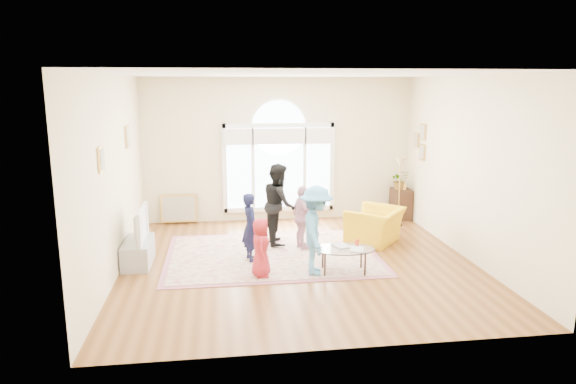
{
  "coord_description": "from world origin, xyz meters",
  "views": [
    {
      "loc": [
        -1.32,
        -8.37,
        3.04
      ],
      "look_at": [
        -0.15,
        0.3,
        1.2
      ],
      "focal_mm": 32.0,
      "sensor_mm": 36.0,
      "label": 1
    }
  ],
  "objects": [
    {
      "name": "television",
      "position": [
        -2.74,
        0.3,
        0.71
      ],
      "size": [
        0.17,
        1.01,
        0.58
      ],
      "color": "black",
      "rests_on": "tv_console"
    },
    {
      "name": "plant_pedestal",
      "position": [
        2.7,
        2.58,
        0.35
      ],
      "size": [
        0.2,
        0.2,
        0.7
      ],
      "primitive_type": "cylinder",
      "color": "white",
      "rests_on": "ground"
    },
    {
      "name": "side_cabinet",
      "position": [
        2.78,
        2.64,
        0.35
      ],
      "size": [
        0.4,
        0.5,
        0.7
      ],
      "primitive_type": "cube",
      "color": "black",
      "rests_on": "ground"
    },
    {
      "name": "floor_lamp",
      "position": [
        2.52,
        2.09,
        1.28
      ],
      "size": [
        0.31,
        0.31,
        1.51
      ],
      "color": "black",
      "rests_on": "ground"
    },
    {
      "name": "area_rug",
      "position": [
        -0.42,
        0.47,
        0.01
      ],
      "size": [
        3.6,
        2.6,
        0.02
      ],
      "primitive_type": "cube",
      "color": "beige",
      "rests_on": "ground"
    },
    {
      "name": "room_shell",
      "position": [
        0.01,
        2.83,
        1.57
      ],
      "size": [
        6.0,
        6.0,
        6.0
      ],
      "color": "beige",
      "rests_on": "ground"
    },
    {
      "name": "coffee_table",
      "position": [
        0.65,
        -0.57,
        0.4
      ],
      "size": [
        1.08,
        0.75,
        0.54
      ],
      "rotation": [
        0.0,
        0.0,
        -0.11
      ],
      "color": "silver",
      "rests_on": "ground"
    },
    {
      "name": "child_red",
      "position": [
        -0.71,
        -0.58,
        0.5
      ],
      "size": [
        0.33,
        0.48,
        0.95
      ],
      "primitive_type": "imported",
      "rotation": [
        0.0,
        0.0,
        1.52
      ],
      "color": "#B92430",
      "rests_on": "area_rug"
    },
    {
      "name": "rug_border",
      "position": [
        -0.42,
        0.47,
        0.01
      ],
      "size": [
        3.8,
        2.8,
        0.01
      ],
      "primitive_type": "cube",
      "color": "#9D5867",
      "rests_on": "ground"
    },
    {
      "name": "child_navy",
      "position": [
        -0.82,
        0.21,
        0.62
      ],
      "size": [
        0.38,
        0.49,
        1.19
      ],
      "primitive_type": "imported",
      "rotation": [
        0.0,
        0.0,
        1.8
      ],
      "color": "#121635",
      "rests_on": "area_rug"
    },
    {
      "name": "leaning_picture",
      "position": [
        -2.24,
        2.9,
        0.0
      ],
      "size": [
        0.8,
        0.14,
        0.62
      ],
      "primitive_type": "cube",
      "rotation": [
        -0.14,
        0.0,
        0.0
      ],
      "color": "tan",
      "rests_on": "ground"
    },
    {
      "name": "child_pink",
      "position": [
        0.18,
        0.74,
        0.61
      ],
      "size": [
        0.46,
        0.75,
        1.19
      ],
      "primitive_type": "imported",
      "rotation": [
        0.0,
        0.0,
        1.83
      ],
      "color": "#CB94A6",
      "rests_on": "area_rug"
    },
    {
      "name": "armchair",
      "position": [
        1.65,
        0.97,
        0.34
      ],
      "size": [
        1.37,
        1.39,
        0.68
      ],
      "primitive_type": "imported",
      "rotation": [
        0.0,
        0.0,
        4.03
      ],
      "color": "gold",
      "rests_on": "ground"
    },
    {
      "name": "child_blue",
      "position": [
        0.18,
        -0.58,
        0.74
      ],
      "size": [
        0.67,
        1.0,
        1.45
      ],
      "primitive_type": "imported",
      "rotation": [
        0.0,
        0.0,
        1.43
      ],
      "color": "#539DD4",
      "rests_on": "area_rug"
    },
    {
      "name": "child_black",
      "position": [
        -0.22,
        1.13,
        0.8
      ],
      "size": [
        0.59,
        0.76,
        1.55
      ],
      "primitive_type": "imported",
      "rotation": [
        0.0,
        0.0,
        1.57
      ],
      "color": "black",
      "rests_on": "area_rug"
    },
    {
      "name": "ground",
      "position": [
        0.0,
        0.0,
        0.0
      ],
      "size": [
        6.0,
        6.0,
        0.0
      ],
      "primitive_type": "plane",
      "color": "brown",
      "rests_on": "ground"
    },
    {
      "name": "tv_console",
      "position": [
        -2.75,
        0.3,
        0.21
      ],
      "size": [
        0.45,
        1.0,
        0.42
      ],
      "primitive_type": "cube",
      "color": "#9B9EA3",
      "rests_on": "ground"
    },
    {
      "name": "potted_plant",
      "position": [
        2.7,
        2.58,
        0.92
      ],
      "size": [
        0.45,
        0.41,
        0.44
      ],
      "primitive_type": "imported",
      "rotation": [
        0.0,
        0.0,
        0.19
      ],
      "color": "#33722D",
      "rests_on": "plant_pedestal"
    }
  ]
}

